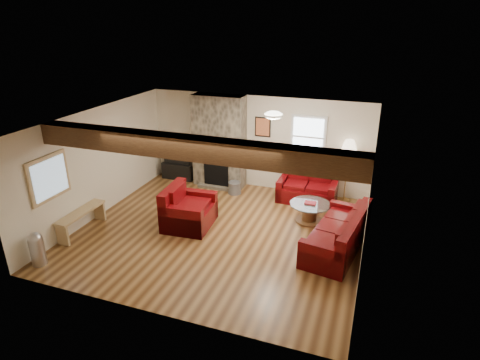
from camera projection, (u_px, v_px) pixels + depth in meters
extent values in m
plane|color=#502F15|center=(219.00, 232.00, 8.78)|extent=(8.00, 8.00, 0.00)
plane|color=white|center=(217.00, 120.00, 7.83)|extent=(8.00, 8.00, 0.00)
plane|color=beige|center=(257.00, 143.00, 10.71)|extent=(8.00, 0.00, 8.00)
plane|color=beige|center=(148.00, 245.00, 5.91)|extent=(8.00, 0.00, 8.00)
plane|color=beige|center=(98.00, 163.00, 9.23)|extent=(0.00, 7.50, 7.50)
plane|color=beige|center=(369.00, 199.00, 7.38)|extent=(0.00, 7.50, 7.50)
cube|color=black|center=(189.00, 148.00, 6.82)|extent=(6.00, 0.36, 0.38)
cube|color=#3B362E|center=(219.00, 141.00, 10.80)|extent=(1.40, 0.50, 2.50)
cube|color=black|center=(216.00, 172.00, 10.88)|extent=(0.70, 0.06, 0.90)
cube|color=#3B362E|center=(216.00, 187.00, 11.00)|extent=(1.00, 0.25, 0.08)
cylinder|color=#4B3118|center=(309.00, 220.00, 9.23)|extent=(0.62, 0.62, 0.04)
cylinder|color=#4B3118|center=(309.00, 213.00, 9.16)|extent=(0.33, 0.33, 0.41)
cylinder|color=white|center=(310.00, 204.00, 9.07)|extent=(0.92, 0.92, 0.02)
cube|color=maroon|center=(310.00, 203.00, 9.06)|extent=(0.26, 0.18, 0.03)
cube|color=black|center=(179.00, 171.00, 11.61)|extent=(0.93, 0.37, 0.47)
imported|color=black|center=(178.00, 155.00, 11.43)|extent=(0.81, 0.11, 0.46)
cylinder|color=#B08949|center=(343.00, 200.00, 10.26)|extent=(0.29, 0.29, 0.03)
cylinder|color=#B08949|center=(346.00, 174.00, 10.00)|extent=(0.03, 0.03, 1.45)
cone|color=beige|center=(349.00, 146.00, 9.71)|extent=(0.41, 0.41, 0.29)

